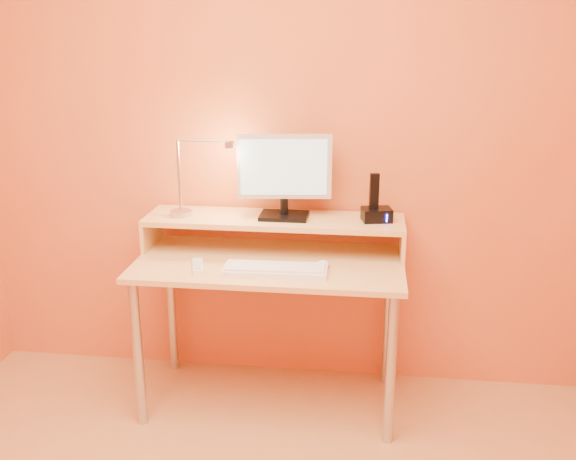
# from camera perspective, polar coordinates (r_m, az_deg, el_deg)

# --- Properties ---
(wall_back) EXTENTS (3.00, 0.04, 2.50)m
(wall_back) POSITION_cam_1_polar(r_m,az_deg,el_deg) (3.09, -0.81, 8.62)
(wall_back) COLOR #CD663E
(wall_back) RESTS_ON floor
(desk_leg_fl) EXTENTS (0.04, 0.04, 0.69)m
(desk_leg_fl) POSITION_cam_1_polar(r_m,az_deg,el_deg) (2.97, -13.05, -10.60)
(desk_leg_fl) COLOR #B3B3B7
(desk_leg_fl) RESTS_ON floor
(desk_leg_fr) EXTENTS (0.04, 0.04, 0.69)m
(desk_leg_fr) POSITION_cam_1_polar(r_m,az_deg,el_deg) (2.81, 9.01, -12.08)
(desk_leg_fr) COLOR #B3B3B7
(desk_leg_fr) RESTS_ON floor
(desk_leg_bl) EXTENTS (0.04, 0.04, 0.69)m
(desk_leg_bl) POSITION_cam_1_polar(r_m,az_deg,el_deg) (3.40, -10.20, -6.73)
(desk_leg_bl) COLOR #B3B3B7
(desk_leg_bl) RESTS_ON floor
(desk_leg_br) EXTENTS (0.04, 0.04, 0.69)m
(desk_leg_br) POSITION_cam_1_polar(r_m,az_deg,el_deg) (3.26, 8.80, -7.76)
(desk_leg_br) COLOR #B3B3B7
(desk_leg_br) RESTS_ON floor
(desk_lower) EXTENTS (1.20, 0.60, 0.02)m
(desk_lower) POSITION_cam_1_polar(r_m,az_deg,el_deg) (2.92, -1.64, -2.95)
(desk_lower) COLOR tan
(desk_lower) RESTS_ON floor
(shelf_riser_left) EXTENTS (0.02, 0.30, 0.14)m
(shelf_riser_left) POSITION_cam_1_polar(r_m,az_deg,el_deg) (3.17, -11.86, -0.13)
(shelf_riser_left) COLOR tan
(shelf_riser_left) RESTS_ON desk_lower
(shelf_riser_right) EXTENTS (0.02, 0.30, 0.14)m
(shelf_riser_right) POSITION_cam_1_polar(r_m,az_deg,el_deg) (3.00, 10.00, -0.98)
(shelf_riser_right) COLOR tan
(shelf_riser_right) RESTS_ON desk_lower
(desk_shelf) EXTENTS (1.20, 0.30, 0.02)m
(desk_shelf) POSITION_cam_1_polar(r_m,az_deg,el_deg) (3.01, -1.23, 0.90)
(desk_shelf) COLOR tan
(desk_shelf) RESTS_ON desk_lower
(monitor_foot) EXTENTS (0.22, 0.16, 0.02)m
(monitor_foot) POSITION_cam_1_polar(r_m,az_deg,el_deg) (2.99, -0.34, 1.26)
(monitor_foot) COLOR black
(monitor_foot) RESTS_ON desk_shelf
(monitor_neck) EXTENTS (0.04, 0.04, 0.07)m
(monitor_neck) POSITION_cam_1_polar(r_m,az_deg,el_deg) (2.98, -0.34, 2.07)
(monitor_neck) COLOR black
(monitor_neck) RESTS_ON monitor_foot
(monitor_panel) EXTENTS (0.43, 0.09, 0.29)m
(monitor_panel) POSITION_cam_1_polar(r_m,az_deg,el_deg) (2.95, -0.32, 5.59)
(monitor_panel) COLOR silver
(monitor_panel) RESTS_ON monitor_neck
(monitor_back) EXTENTS (0.38, 0.06, 0.25)m
(monitor_back) POSITION_cam_1_polar(r_m,az_deg,el_deg) (2.97, -0.26, 5.69)
(monitor_back) COLOR black
(monitor_back) RESTS_ON monitor_panel
(monitor_screen) EXTENTS (0.39, 0.05, 0.25)m
(monitor_screen) POSITION_cam_1_polar(r_m,az_deg,el_deg) (2.93, -0.37, 5.52)
(monitor_screen) COLOR #B5E8FC
(monitor_screen) RESTS_ON monitor_panel
(lamp_base) EXTENTS (0.10, 0.10, 0.02)m
(lamp_base) POSITION_cam_1_polar(r_m,az_deg,el_deg) (3.06, -9.38, 1.47)
(lamp_base) COLOR #B3B3B7
(lamp_base) RESTS_ON desk_shelf
(lamp_post) EXTENTS (0.01, 0.01, 0.33)m
(lamp_post) POSITION_cam_1_polar(r_m,az_deg,el_deg) (3.02, -9.55, 4.71)
(lamp_post) COLOR #B3B3B7
(lamp_post) RESTS_ON lamp_base
(lamp_arm) EXTENTS (0.24, 0.01, 0.01)m
(lamp_arm) POSITION_cam_1_polar(r_m,az_deg,el_deg) (2.96, -7.46, 7.79)
(lamp_arm) COLOR #B3B3B7
(lamp_arm) RESTS_ON lamp_post
(lamp_head) EXTENTS (0.04, 0.04, 0.03)m
(lamp_head) POSITION_cam_1_polar(r_m,az_deg,el_deg) (2.93, -5.16, 7.48)
(lamp_head) COLOR #B3B3B7
(lamp_head) RESTS_ON lamp_arm
(lamp_bulb) EXTENTS (0.03, 0.03, 0.00)m
(lamp_bulb) POSITION_cam_1_polar(r_m,az_deg,el_deg) (2.93, -5.15, 7.18)
(lamp_bulb) COLOR #FFEAC6
(lamp_bulb) RESTS_ON lamp_head
(phone_dock) EXTENTS (0.15, 0.13, 0.06)m
(phone_dock) POSITION_cam_1_polar(r_m,az_deg,el_deg) (2.96, 7.80, 1.35)
(phone_dock) COLOR black
(phone_dock) RESTS_ON desk_shelf
(phone_handset) EXTENTS (0.04, 0.03, 0.16)m
(phone_handset) POSITION_cam_1_polar(r_m,az_deg,el_deg) (2.94, 7.60, 3.43)
(phone_handset) COLOR black
(phone_handset) RESTS_ON phone_dock
(phone_led) EXTENTS (0.01, 0.00, 0.04)m
(phone_led) POSITION_cam_1_polar(r_m,az_deg,el_deg) (2.92, 8.69, 1.04)
(phone_led) COLOR #323CFF
(phone_led) RESTS_ON phone_dock
(keyboard) EXTENTS (0.45, 0.15, 0.02)m
(keyboard) POSITION_cam_1_polar(r_m,az_deg,el_deg) (2.77, -1.13, -3.57)
(keyboard) COLOR silver
(keyboard) RESTS_ON desk_lower
(mouse) EXTENTS (0.08, 0.11, 0.03)m
(mouse) POSITION_cam_1_polar(r_m,az_deg,el_deg) (2.82, 3.02, -3.07)
(mouse) COLOR white
(mouse) RESTS_ON desk_lower
(remote_control) EXTENTS (0.08, 0.16, 0.02)m
(remote_control) POSITION_cam_1_polar(r_m,az_deg,el_deg) (2.85, -7.96, -3.17)
(remote_control) COLOR silver
(remote_control) RESTS_ON desk_lower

